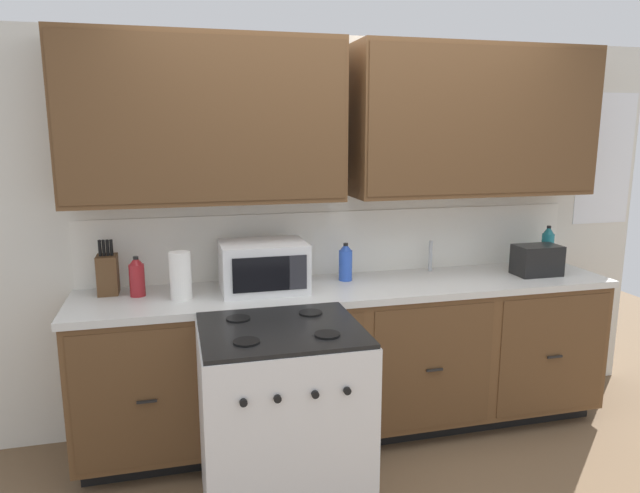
{
  "coord_description": "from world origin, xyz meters",
  "views": [
    {
      "loc": [
        -1.0,
        -2.85,
        1.84
      ],
      "look_at": [
        -0.21,
        0.27,
        1.19
      ],
      "focal_mm": 32.41,
      "sensor_mm": 36.0,
      "label": 1
    }
  ],
  "objects": [
    {
      "name": "bottle_blue",
      "position": [
        -0.01,
        0.42,
        1.05
      ],
      "size": [
        0.08,
        0.08,
        0.23
      ],
      "color": "blue",
      "rests_on": "counter_run"
    },
    {
      "name": "bottle_teal",
      "position": [
        1.4,
        0.43,
        1.07
      ],
      "size": [
        0.08,
        0.08,
        0.28
      ],
      "color": "#1E707A",
      "rests_on": "counter_run"
    },
    {
      "name": "paper_towel_roll",
      "position": [
        -0.99,
        0.26,
        1.07
      ],
      "size": [
        0.12,
        0.12,
        0.26
      ],
      "primitive_type": "cylinder",
      "color": "white",
      "rests_on": "counter_run"
    },
    {
      "name": "microwave",
      "position": [
        -0.53,
        0.32,
        1.08
      ],
      "size": [
        0.48,
        0.37,
        0.28
      ],
      "color": "white",
      "rests_on": "counter_run"
    },
    {
      "name": "stove_range",
      "position": [
        -0.55,
        -0.33,
        0.47
      ],
      "size": [
        0.76,
        0.68,
        0.95
      ],
      "color": "white",
      "rests_on": "ground_plane"
    },
    {
      "name": "bottle_red",
      "position": [
        -1.22,
        0.38,
        1.05
      ],
      "size": [
        0.08,
        0.08,
        0.22
      ],
      "color": "maroon",
      "rests_on": "counter_run"
    },
    {
      "name": "sink_faucet",
      "position": [
        0.59,
        0.51,
        1.04
      ],
      "size": [
        0.02,
        0.02,
        0.2
      ],
      "primitive_type": "cylinder",
      "color": "#B2B5BA",
      "rests_on": "counter_run"
    },
    {
      "name": "counter_run",
      "position": [
        0.0,
        0.3,
        0.48
      ],
      "size": [
        3.19,
        0.64,
        0.94
      ],
      "color": "black",
      "rests_on": "ground_plane"
    },
    {
      "name": "ground_plane",
      "position": [
        0.0,
        0.0,
        0.0
      ],
      "size": [
        8.0,
        8.0,
        0.0
      ],
      "primitive_type": "plane",
      "color": "brown"
    },
    {
      "name": "wall_unit",
      "position": [
        0.0,
        0.5,
        1.64
      ],
      "size": [
        4.36,
        0.4,
        2.39
      ],
      "color": "silver",
      "rests_on": "ground_plane"
    },
    {
      "name": "knife_block",
      "position": [
        -1.38,
        0.47,
        1.05
      ],
      "size": [
        0.11,
        0.14,
        0.31
      ],
      "color": "#52361E",
      "rests_on": "counter_run"
    },
    {
      "name": "toaster",
      "position": [
        1.2,
        0.25,
        1.03
      ],
      "size": [
        0.28,
        0.18,
        0.19
      ],
      "color": "black",
      "rests_on": "counter_run"
    }
  ]
}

